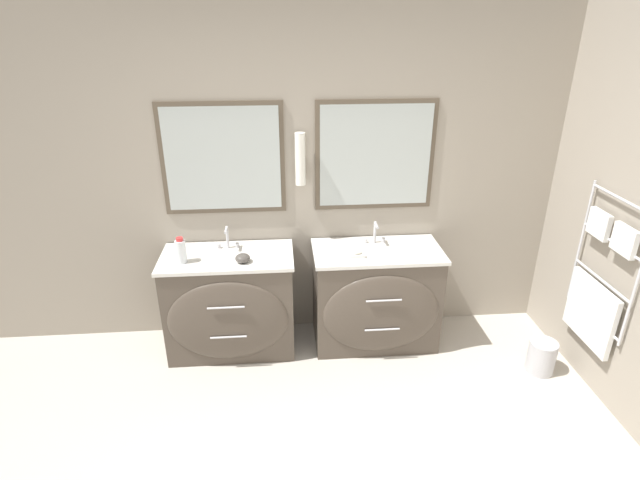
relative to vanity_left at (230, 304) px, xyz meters
name	(u,v)px	position (x,y,z in m)	size (l,w,h in m)	color
wall_back	(298,178)	(0.55, 0.33, 0.89)	(5.66, 0.16, 2.60)	#9E9384
vanity_left	(230,304)	(0.00, 0.00, 0.00)	(0.99, 0.58, 0.81)	#4C4238
vanity_right	(376,297)	(1.14, 0.00, 0.00)	(0.99, 0.58, 0.81)	#4C4238
faucet_left	(227,238)	(0.00, 0.16, 0.48)	(0.17, 0.11, 0.18)	silver
faucet_right	(375,233)	(1.14, 0.16, 0.48)	(0.17, 0.11, 0.18)	silver
toiletry_bottle	(181,251)	(-0.31, -0.05, 0.49)	(0.07, 0.07, 0.19)	silver
amenity_bowl	(243,258)	(0.13, -0.09, 0.43)	(0.11, 0.11, 0.06)	#4C4742
soap_dish	(357,254)	(0.97, -0.07, 0.42)	(0.11, 0.08, 0.04)	white
waste_bin	(542,356)	(2.31, -0.48, -0.28)	(0.20, 0.20, 0.26)	#B7B7BC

